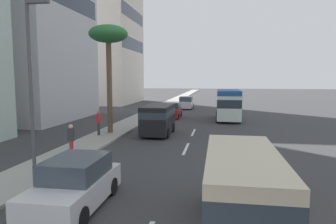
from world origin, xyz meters
TOP-DOWN VIEW (x-y plane):
  - ground_plane at (31.50, 0.00)m, footprint 198.00×198.00m
  - sidewalk_right at (31.50, 6.31)m, footprint 162.00×2.52m
  - lane_stripe_mid at (15.03, 0.00)m, footprint 3.20×0.16m
  - lane_stripe_far at (20.87, 0.00)m, footprint 3.20×0.16m
  - minibus_lead at (28.72, -2.96)m, footprint 6.18×2.44m
  - van_second at (4.88, -2.56)m, footprint 5.25×2.07m
  - car_third at (40.29, 2.59)m, footprint 4.29×1.96m
  - car_fourth at (29.91, 3.05)m, footprint 4.07×1.79m
  - van_fifth at (19.51, 2.60)m, footprint 4.63×2.11m
  - car_sixth at (5.87, 2.78)m, footprint 4.19×1.92m
  - pedestrian_near_lamp at (11.62, 5.77)m, footprint 0.30×0.35m
  - pedestrian_mid_block at (17.77, 6.71)m, footprint 0.31×0.37m
  - palm_tree at (18.92, 6.23)m, footprint 2.90×2.90m
  - street_lamp at (7.77, 5.35)m, footprint 0.24×0.97m

SIDE VIEW (x-z plane):
  - ground_plane at x=31.50m, z-range 0.00..0.00m
  - lane_stripe_mid at x=15.03m, z-range 0.00..0.01m
  - lane_stripe_far at x=20.87m, z-range 0.00..0.01m
  - sidewalk_right at x=31.50m, z-range 0.00..0.15m
  - car_sixth at x=5.87m, z-range -0.05..1.60m
  - car_fourth at x=29.91m, z-range -0.05..1.63m
  - car_third at x=40.29m, z-range -0.05..1.67m
  - pedestrian_near_lamp at x=11.62m, z-range 0.24..1.96m
  - pedestrian_mid_block at x=17.77m, z-range 0.25..2.03m
  - van_fifth at x=19.51m, z-range 0.17..2.42m
  - van_second at x=4.88m, z-range 0.17..2.46m
  - minibus_lead at x=28.72m, z-range 0.15..3.24m
  - street_lamp at x=7.77m, z-range 0.96..8.20m
  - palm_tree at x=18.92m, z-range 3.19..11.27m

